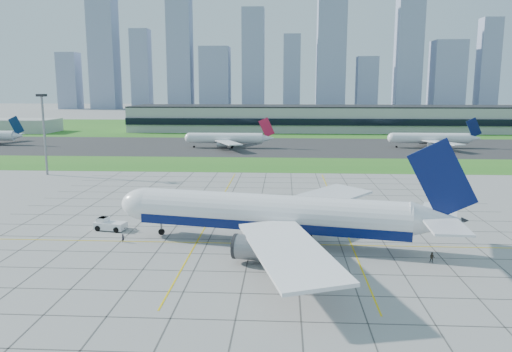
{
  "coord_description": "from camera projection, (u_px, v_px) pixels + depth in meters",
  "views": [
    {
      "loc": [
        5.73,
        -88.28,
        28.1
      ],
      "look_at": [
        -0.85,
        27.94,
        7.0
      ],
      "focal_mm": 35.0,
      "sensor_mm": 36.0,
      "label": 1
    }
  ],
  "objects": [
    {
      "name": "service_block",
      "position": [
        15.0,
        126.0,
        306.55
      ],
      "size": [
        50.0,
        25.0,
        8.0
      ],
      "primitive_type": "cube",
      "color": "#B7B7B2",
      "rests_on": "ground"
    },
    {
      "name": "grass_median",
      "position": [
        268.0,
        164.0,
        180.47
      ],
      "size": [
        700.0,
        35.0,
        0.04
      ],
      "primitive_type": "cube",
      "color": "#266D1F",
      "rests_on": "ground"
    },
    {
      "name": "crew_far",
      "position": [
        432.0,
        257.0,
        80.23
      ],
      "size": [
        1.04,
        0.94,
        1.74
      ],
      "primitive_type": "imported",
      "rotation": [
        0.0,
        0.0,
        -0.42
      ],
      "color": "black",
      "rests_on": "ground"
    },
    {
      "name": "grass_far",
      "position": [
        276.0,
        127.0,
        342.57
      ],
      "size": [
        700.0,
        145.0,
        0.04
      ],
      "primitive_type": "cube",
      "color": "#266D1F",
      "rests_on": "ground"
    },
    {
      "name": "asphalt_taxiway",
      "position": [
        272.0,
        146.0,
        234.5
      ],
      "size": [
        700.0,
        75.0,
        0.04
      ],
      "primitive_type": "cube",
      "color": "#383838",
      "rests_on": "ground"
    },
    {
      "name": "distant_jet_1",
      "position": [
        227.0,
        138.0,
        228.2
      ],
      "size": [
        39.02,
        42.66,
        14.08
      ],
      "color": "white",
      "rests_on": "ground"
    },
    {
      "name": "pushback_tug",
      "position": [
        109.0,
        225.0,
        98.47
      ],
      "size": [
        8.98,
        4.06,
        2.47
      ],
      "rotation": [
        0.0,
        0.0,
        -0.2
      ],
      "color": "white",
      "rests_on": "ground"
    },
    {
      "name": "light_mast",
      "position": [
        44.0,
        124.0,
        156.92
      ],
      "size": [
        2.5,
        2.5,
        25.6
      ],
      "color": "gray",
      "rests_on": "ground"
    },
    {
      "name": "apron_markings",
      "position": [
        258.0,
        224.0,
        102.93
      ],
      "size": [
        120.0,
        130.0,
        0.03
      ],
      "color": "#474744",
      "rests_on": "ground"
    },
    {
      "name": "distant_jet_2",
      "position": [
        432.0,
        138.0,
        228.02
      ],
      "size": [
        39.84,
        42.66,
        14.08
      ],
      "color": "white",
      "rests_on": "ground"
    },
    {
      "name": "ground",
      "position": [
        252.0,
        240.0,
        92.06
      ],
      "size": [
        1400.0,
        1400.0,
        0.0
      ],
      "primitive_type": "plane",
      "color": "#9F9F9A",
      "rests_on": "ground"
    },
    {
      "name": "crew_near",
      "position": [
        123.0,
        238.0,
        90.77
      ],
      "size": [
        0.62,
        0.68,
        1.56
      ],
      "primitive_type": "imported",
      "rotation": [
        0.0,
        0.0,
        1.02
      ],
      "color": "black",
      "rests_on": "ground"
    },
    {
      "name": "city_skyline",
      "position": [
        273.0,
        59.0,
        592.85
      ],
      "size": [
        523.0,
        32.4,
        160.0
      ],
      "color": "#8692AF",
      "rests_on": "ground"
    },
    {
      "name": "airliner",
      "position": [
        274.0,
        214.0,
        89.1
      ],
      "size": [
        62.76,
        62.99,
        19.95
      ],
      "rotation": [
        0.0,
        0.0,
        -0.2
      ],
      "color": "white",
      "rests_on": "ground"
    },
    {
      "name": "terminal",
      "position": [
        339.0,
        118.0,
        314.25
      ],
      "size": [
        260.0,
        43.0,
        15.8
      ],
      "color": "#B7B7B2",
      "rests_on": "ground"
    }
  ]
}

